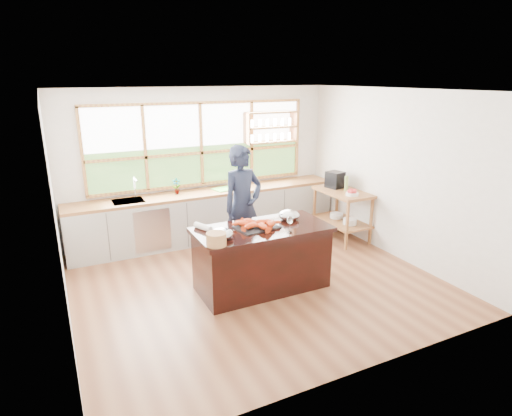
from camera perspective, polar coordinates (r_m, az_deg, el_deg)
ground_plane at (r=6.34m, az=-0.05°, el=-9.75°), size 5.00×5.00×0.00m
room_shell at (r=6.23m, az=-1.94°, el=6.81°), size 5.02×4.52×2.71m
back_counter at (r=7.82m, az=-6.43°, el=-0.93°), size 4.90×0.63×0.90m
right_shelf_unit at (r=7.91m, az=11.45°, el=0.18°), size 0.62×1.10×0.90m
island at (r=5.98m, az=0.79°, el=-6.66°), size 1.85×0.90×0.90m
cook at (r=6.57m, az=-1.79°, el=0.18°), size 0.77×0.59×1.90m
potted_plant at (r=7.56m, az=-10.55°, el=2.88°), size 0.17×0.13×0.28m
cutting_board at (r=7.81m, az=-4.20°, el=2.57°), size 0.46×0.39×0.01m
espresso_machine at (r=8.00m, az=10.49°, el=3.73°), size 0.32×0.33×0.30m
wine_bottle at (r=7.82m, az=11.95°, el=3.23°), size 0.08×0.08×0.27m
fruit_bowl at (r=7.56m, az=12.70°, el=1.99°), size 0.22×0.22×0.11m
slate_board at (r=5.81m, az=0.09°, el=-2.57°), size 0.60×0.47×0.02m
lobster_pile at (r=5.78m, az=0.07°, el=-2.16°), size 0.55×0.48×0.08m
mixing_bowl_left at (r=5.43m, az=-4.60°, el=-3.47°), size 0.30×0.30×0.14m
mixing_bowl_right at (r=6.15m, az=4.44°, el=-0.96°), size 0.30×0.30×0.15m
wine_glass at (r=5.61m, az=4.56°, el=-1.71°), size 0.08×0.08×0.22m
wicker_basket at (r=5.22m, az=-5.32°, el=-4.16°), size 0.25×0.25×0.16m
parchment_roll at (r=5.77m, az=-7.09°, el=-2.52°), size 0.19×0.31×0.08m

